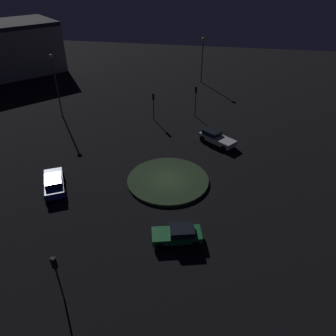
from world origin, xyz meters
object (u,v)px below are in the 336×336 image
at_px(traffic_light_north_near, 153,101).
at_px(streetlamp_north, 203,51).
at_px(streetlamp_northwest, 55,76).
at_px(car_blue, 54,183).
at_px(traffic_light_north, 196,96).
at_px(car_green, 178,234).
at_px(traffic_light_south, 56,271).
at_px(car_white, 216,138).

relative_size(traffic_light_north_near, streetlamp_north, 0.51).
height_order(streetlamp_northwest, streetlamp_north, streetlamp_northwest).
distance_m(car_blue, traffic_light_north, 23.04).
bearing_deg(car_blue, streetlamp_north, -46.32).
relative_size(car_green, traffic_light_south, 1.04).
bearing_deg(traffic_light_south, streetlamp_northwest, 42.57).
bearing_deg(traffic_light_north_near, car_blue, -37.43).
bearing_deg(streetlamp_north, car_blue, -108.15).
bearing_deg(car_blue, streetlamp_northwest, -5.26).
relative_size(car_green, traffic_light_north, 0.98).
xyz_separation_m(car_white, streetlamp_north, (-3.82, 22.50, 4.65)).
distance_m(car_white, streetlamp_north, 23.29).
height_order(traffic_light_north, streetlamp_northwest, streetlamp_northwest).
bearing_deg(streetlamp_north, car_white, -80.37).
xyz_separation_m(car_green, traffic_light_north_near, (-6.69, 22.12, 2.09)).
relative_size(traffic_light_north_near, streetlamp_northwest, 0.45).
xyz_separation_m(traffic_light_north_near, streetlamp_northwest, (-13.20, -1.00, 2.99)).
relative_size(car_white, traffic_light_north_near, 1.20).
bearing_deg(car_blue, traffic_light_north_near, -48.02).
height_order(car_blue, streetlamp_northwest, streetlamp_northwest).
bearing_deg(streetlamp_north, streetlamp_northwest, -135.07).
bearing_deg(streetlamp_north, car_green, -87.65).
xyz_separation_m(traffic_light_north_near, streetlamp_north, (5.08, 17.23, 2.62)).
relative_size(traffic_light_north, streetlamp_north, 0.56).
relative_size(traffic_light_north, streetlamp_northwest, 0.50).
height_order(traffic_light_north, streetlamp_north, streetlamp_north).
relative_size(car_white, streetlamp_north, 0.61).
distance_m(traffic_light_south, traffic_light_north_near, 28.77).
relative_size(traffic_light_south, traffic_light_north_near, 1.04).
distance_m(car_blue, car_white, 19.42).
xyz_separation_m(traffic_light_south, traffic_light_north, (5.58, 31.02, 0.17)).
bearing_deg(car_green, traffic_light_north_near, -87.66).
bearing_deg(traffic_light_north, car_green, 6.37).
xyz_separation_m(car_white, car_green, (-2.20, -16.85, -0.06)).
bearing_deg(car_blue, traffic_light_north, -59.16).
height_order(traffic_light_south, traffic_light_north, traffic_light_north).
distance_m(car_green, traffic_light_north_near, 23.21).
height_order(car_green, streetlamp_north, streetlamp_north).
distance_m(traffic_light_north_near, streetlamp_north, 18.15).
distance_m(traffic_light_south, streetlamp_northwest, 30.86).
relative_size(car_blue, streetlamp_northwest, 0.55).
bearing_deg(traffic_light_north_near, car_white, 41.76).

